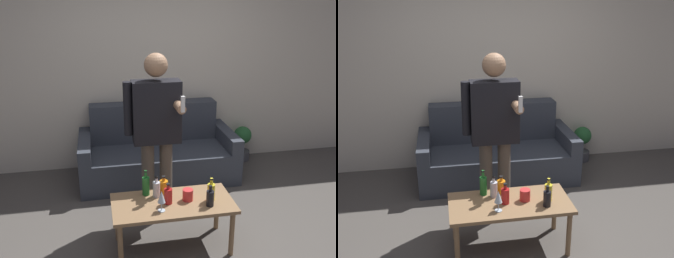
# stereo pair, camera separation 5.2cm
# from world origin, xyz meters

# --- Properties ---
(ground_plane) EXTENTS (16.00, 16.00, 0.00)m
(ground_plane) POSITION_xyz_m (0.00, 0.00, 0.00)
(ground_plane) COLOR #514C47
(wall_back) EXTENTS (8.00, 0.06, 2.70)m
(wall_back) POSITION_xyz_m (0.00, 2.03, 1.35)
(wall_back) COLOR beige
(wall_back) RESTS_ON ground_plane
(couch) EXTENTS (1.86, 0.87, 0.87)m
(couch) POSITION_xyz_m (-0.06, 1.61, 0.30)
(couch) COLOR #383D47
(couch) RESTS_ON ground_plane
(coffee_table) EXTENTS (1.04, 0.51, 0.46)m
(coffee_table) POSITION_xyz_m (-0.16, 0.14, 0.40)
(coffee_table) COLOR #8E6B47
(coffee_table) RESTS_ON ground_plane
(bottle_orange) EXTENTS (0.07, 0.07, 0.19)m
(bottle_orange) POSITION_xyz_m (-0.20, 0.12, 0.53)
(bottle_orange) COLOR #B21E1E
(bottle_orange) RESTS_ON coffee_table
(bottle_green) EXTENTS (0.07, 0.07, 0.21)m
(bottle_green) POSITION_xyz_m (0.17, 0.10, 0.54)
(bottle_green) COLOR yellow
(bottle_green) RESTS_ON coffee_table
(bottle_dark) EXTENTS (0.06, 0.06, 0.19)m
(bottle_dark) POSITION_xyz_m (-0.28, 0.26, 0.53)
(bottle_dark) COLOR silver
(bottle_dark) RESTS_ON coffee_table
(bottle_yellow) EXTENTS (0.07, 0.07, 0.19)m
(bottle_yellow) POSITION_xyz_m (0.13, 0.02, 0.53)
(bottle_yellow) COLOR black
(bottle_yellow) RESTS_ON coffee_table
(bottle_red) EXTENTS (0.08, 0.08, 0.17)m
(bottle_red) POSITION_xyz_m (-0.21, 0.31, 0.52)
(bottle_red) COLOR orange
(bottle_red) RESTS_ON coffee_table
(bottle_clear) EXTENTS (0.06, 0.06, 0.23)m
(bottle_clear) POSITION_xyz_m (-0.37, 0.31, 0.55)
(bottle_clear) COLOR #23752D
(bottle_clear) RESTS_ON coffee_table
(wine_glass_near) EXTENTS (0.07, 0.07, 0.18)m
(wine_glass_near) POSITION_xyz_m (-0.28, 0.02, 0.58)
(wine_glass_near) COLOR silver
(wine_glass_near) RESTS_ON coffee_table
(cup_on_table) EXTENTS (0.09, 0.09, 0.10)m
(cup_on_table) POSITION_xyz_m (-0.03, 0.14, 0.51)
(cup_on_table) COLOR red
(cup_on_table) RESTS_ON coffee_table
(person_standing_front) EXTENTS (0.53, 0.43, 1.65)m
(person_standing_front) POSITION_xyz_m (-0.21, 0.70, 0.96)
(person_standing_front) COLOR brown
(person_standing_front) RESTS_ON ground_plane
(potted_plant) EXTENTS (0.24, 0.24, 0.47)m
(potted_plant) POSITION_xyz_m (1.16, 1.84, 0.27)
(potted_plant) COLOR #4C4C51
(potted_plant) RESTS_ON ground_plane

